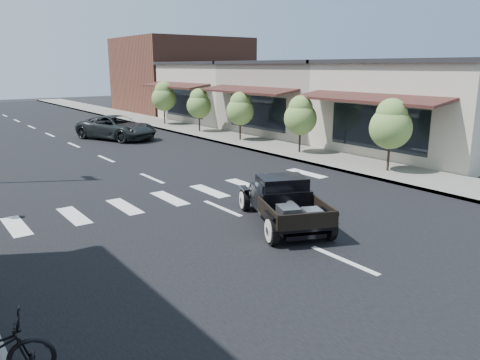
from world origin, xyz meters
TOP-DOWN VIEW (x-y plane):
  - ground at (0.00, 0.00)m, footprint 120.00×120.00m
  - road at (0.00, 15.00)m, footprint 14.00×80.00m
  - road_markings at (0.00, 10.00)m, footprint 12.00×60.00m
  - sidewalk_right at (8.50, 15.00)m, footprint 3.00×80.00m
  - storefront_near at (15.00, 4.00)m, footprint 10.00×9.00m
  - storefront_mid at (15.00, 13.00)m, footprint 10.00×9.00m
  - storefront_far at (15.00, 22.00)m, footprint 10.00×9.00m
  - far_building_right at (15.50, 32.00)m, footprint 11.00×10.00m
  - small_tree_a at (8.30, 2.01)m, footprint 1.72×1.72m
  - small_tree_b at (8.30, 7.32)m, footprint 1.63×1.63m
  - small_tree_c at (8.30, 12.39)m, footprint 1.61×1.61m
  - small_tree_d at (8.30, 16.97)m, footprint 1.62×1.62m
  - small_tree_e at (8.30, 21.97)m, footprint 1.81×1.81m
  - hotrod_pickup at (0.56, -0.26)m, footprint 3.28×4.43m
  - second_car at (2.85, 17.67)m, footprint 4.21×5.69m

SIDE VIEW (x-z plane):
  - ground at x=0.00m, z-range 0.00..0.00m
  - road_markings at x=0.00m, z-range -0.03..0.03m
  - road at x=0.00m, z-range 0.00..0.02m
  - sidewalk_right at x=8.50m, z-range 0.00..0.15m
  - hotrod_pickup at x=0.56m, z-range 0.00..1.39m
  - second_car at x=2.85m, z-range 0.00..1.44m
  - small_tree_c at x=8.30m, z-range 0.15..2.83m
  - small_tree_d at x=8.30m, z-range 0.15..2.85m
  - small_tree_b at x=8.30m, z-range 0.15..2.87m
  - small_tree_a at x=8.30m, z-range 0.15..3.01m
  - small_tree_e at x=8.30m, z-range 0.15..3.17m
  - storefront_near at x=15.00m, z-range 0.00..4.50m
  - storefront_mid at x=15.00m, z-range 0.00..4.50m
  - storefront_far at x=15.00m, z-range 0.00..4.50m
  - far_building_right at x=15.50m, z-range 0.00..7.00m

